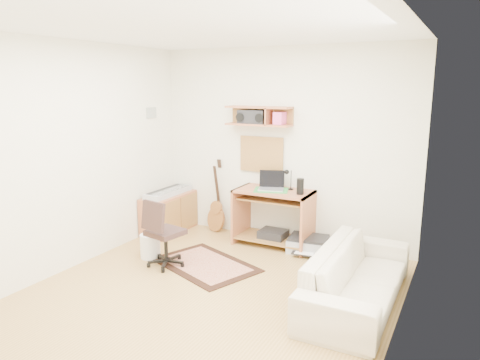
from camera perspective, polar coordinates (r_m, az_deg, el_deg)
The scene contains 22 objects.
floor at distance 4.71m, azimuth -4.43°, elevation -14.64°, with size 3.60×4.00×0.01m, color tan.
ceiling at distance 4.24m, azimuth -5.03°, elevation 18.73°, with size 3.60×4.00×0.01m, color white.
back_wall at distance 6.06m, azimuth 5.45°, elevation 4.31°, with size 3.60×0.01×2.60m, color #EDE8CE.
left_wall at distance 5.46m, azimuth -20.99°, elevation 2.72°, with size 0.01×4.00×2.60m, color #EDE8CE.
right_wall at distance 3.68m, azimuth 19.85°, elevation -1.36°, with size 0.01×4.00×2.60m, color #EDE8CE.
wall_shelf at distance 6.02m, azimuth 2.39°, elevation 8.13°, with size 0.90×0.25×0.26m, color #B56740.
cork_board at distance 6.17m, azimuth 2.76°, elevation 3.27°, with size 0.64×0.03×0.49m, color tan.
wall_photo at distance 6.49m, azimuth -11.18°, elevation 8.37°, with size 0.02×0.20×0.15m, color #4C8CBF.
desk at distance 6.00m, azimuth 4.27°, elevation -4.79°, with size 1.00×0.55×0.75m, color #B56740, non-canonical shape.
laptop at distance 5.87m, azimuth 3.98°, elevation -0.12°, with size 0.33×0.33×0.25m, color silver, non-canonical shape.
speaker at distance 5.70m, azimuth 7.66°, elevation -0.81°, with size 0.09×0.09×0.20m, color black.
desk_lamp at distance 5.93m, azimuth 6.49°, elevation 0.04°, with size 0.09×0.09×0.27m, color black, non-canonical shape.
pencil_cup at distance 5.86m, azimuth 7.71°, elevation -0.91°, with size 0.08×0.08×0.11m, color #304492.
boombox at distance 6.05m, azimuth 1.59°, elevation 7.97°, with size 0.38×0.17×0.20m, color black.
rug at distance 5.46m, azimuth -4.41°, elevation -10.64°, with size 1.22×0.81×0.02m, color #CDAC89.
task_chair at distance 5.36m, azimuth -9.44°, elevation -6.57°, with size 0.42×0.42×0.83m, color #31211D, non-canonical shape.
cabinet at distance 6.64m, azimuth -9.00°, elevation -4.14°, with size 0.40×0.90×0.55m, color #B56740.
music_keyboard at distance 6.57m, azimuth -9.09°, elevation -1.53°, with size 0.26×0.84×0.07m, color #B2B5BA.
guitar at distance 6.50m, azimuth -3.10°, elevation -2.04°, with size 0.28×0.18×1.06m, color #9A622F, non-canonical shape.
waste_basket at distance 5.73m, azimuth -11.32°, elevation -8.21°, with size 0.25×0.25×0.30m, color white.
printer at distance 5.90m, azimuth 8.69°, elevation -8.17°, with size 0.50×0.39×0.19m, color #A5A8AA.
sofa at distance 4.60m, azimuth 14.76°, elevation -10.66°, with size 1.87×0.55×0.73m, color beige.
Camera 1 is at (2.25, -3.56, 2.10)m, focal length 33.60 mm.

